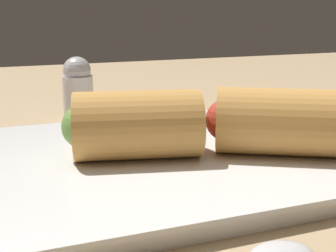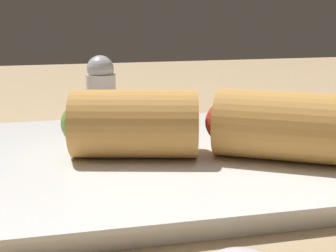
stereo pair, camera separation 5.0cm
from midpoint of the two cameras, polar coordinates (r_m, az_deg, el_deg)
name	(u,v)px [view 1 (the left image)]	position (r cm, az deg, el deg)	size (l,w,h in cm)	color
table_surface	(173,184)	(36.33, -3.30, -7.19)	(180.00, 140.00, 2.00)	tan
serving_plate	(168,160)	(36.31, -3.95, -4.26)	(28.87, 24.09, 1.50)	white
roll_front_left	(130,125)	(34.14, -8.81, 0.05)	(10.36, 6.96, 5.00)	#D19347
roll_front_right	(271,122)	(35.13, 8.59, 0.47)	(10.41, 8.77, 5.00)	#D19347
salt_shaker	(78,90)	(51.87, -13.68, 4.26)	(3.30, 3.30, 7.12)	silver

